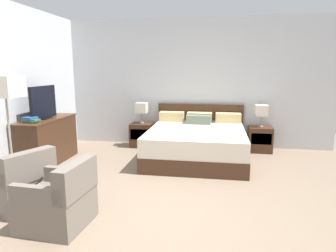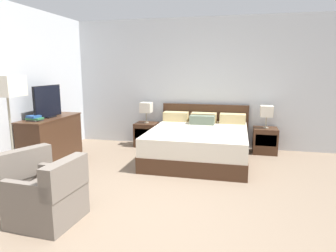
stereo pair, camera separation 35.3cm
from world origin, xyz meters
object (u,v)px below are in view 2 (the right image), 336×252
at_px(nightstand_left, 147,134).
at_px(table_lamp_right, 267,112).
at_px(bed, 199,143).
at_px(tv, 48,102).
at_px(floor_lamp, 7,91).
at_px(book_red_cover, 35,120).
at_px(book_blue_cover, 35,119).
at_px(table_lamp_left, 146,108).
at_px(dresser, 51,138).
at_px(armchair_companion, 50,198).
at_px(nightstand_right, 265,140).
at_px(armchair_by_window, 17,181).
at_px(book_small_top, 34,117).

relative_size(nightstand_left, table_lamp_right, 1.15).
distance_m(bed, table_lamp_right, 1.60).
distance_m(tv, floor_lamp, 1.22).
xyz_separation_m(bed, book_red_cover, (-2.73, -1.17, 0.53)).
height_order(bed, book_blue_cover, bed).
bearing_deg(bed, book_blue_cover, -156.92).
bearing_deg(nightstand_left, bed, -29.96).
bearing_deg(table_lamp_left, dresser, -134.22).
bearing_deg(nightstand_left, armchair_companion, -90.57).
height_order(nightstand_right, tv, tv).
bearing_deg(book_blue_cover, armchair_by_window, -63.21).
bearing_deg(book_small_top, bed, 22.95).
bearing_deg(table_lamp_right, tv, -159.42).
bearing_deg(armchair_companion, tv, 124.07).
bearing_deg(tv, floor_lamp, -81.78).
bearing_deg(armchair_by_window, table_lamp_right, 43.58).
height_order(table_lamp_left, dresser, table_lamp_left).
bearing_deg(floor_lamp, book_blue_cover, 102.39).
bearing_deg(table_lamp_right, book_small_top, -154.70).
bearing_deg(nightstand_left, book_blue_cover, -126.95).
bearing_deg(book_blue_cover, table_lamp_left, 53.07).
height_order(nightstand_left, armchair_by_window, armchair_by_window).
xyz_separation_m(dresser, tv, (0.00, -0.03, 0.70)).
bearing_deg(dresser, bed, 14.97).
height_order(bed, book_small_top, bed).
bearing_deg(table_lamp_right, table_lamp_left, 180.00).
xyz_separation_m(dresser, armchair_companion, (1.40, -2.11, -0.15)).
distance_m(table_lamp_left, dresser, 2.11).
xyz_separation_m(bed, tv, (-2.73, -0.76, 0.81)).
relative_size(tv, book_blue_cover, 3.03).
xyz_separation_m(book_small_top, armchair_companion, (1.42, -1.67, -0.64)).
xyz_separation_m(book_red_cover, armchair_companion, (1.40, -1.67, -0.57)).
xyz_separation_m(nightstand_left, tv, (-1.44, -1.51, 0.87)).
relative_size(book_small_top, floor_lamp, 0.12).
bearing_deg(book_red_cover, tv, 90.06).
bearing_deg(table_lamp_right, bed, -149.99).
xyz_separation_m(nightstand_right, armchair_companion, (-2.63, -3.59, 0.02)).
relative_size(nightstand_right, armchair_by_window, 0.59).
distance_m(nightstand_right, book_red_cover, 4.50).
bearing_deg(armchair_companion, table_lamp_right, 53.77).
bearing_deg(table_lamp_right, nightstand_left, -179.97).
bearing_deg(bed, floor_lamp, -142.89).
xyz_separation_m(tv, book_small_top, (-0.02, -0.40, -0.21)).
xyz_separation_m(nightstand_right, table_lamp_right, (0.00, 0.00, 0.61)).
bearing_deg(bed, dresser, -165.03).
xyz_separation_m(tv, armchair_companion, (1.40, -2.07, -0.85)).
distance_m(dresser, armchair_companion, 2.54).
xyz_separation_m(dresser, armchair_by_window, (0.66, -1.73, -0.15)).
bearing_deg(book_blue_cover, book_red_cover, 0.00).
relative_size(table_lamp_right, book_blue_cover, 1.80).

